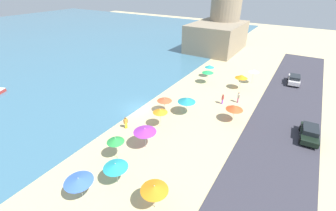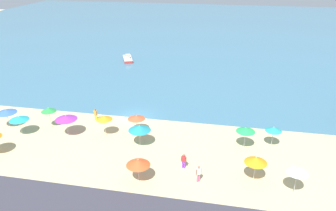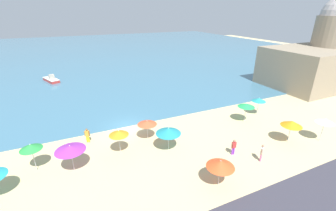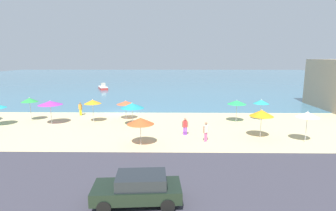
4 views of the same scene
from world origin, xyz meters
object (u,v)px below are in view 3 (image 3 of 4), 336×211
(beach_umbrella_7, at_px, (70,148))
(skiff_nearshore, at_px, (51,79))
(beach_umbrella_8, at_px, (168,131))
(beach_umbrella_10, at_px, (119,133))
(beach_umbrella_5, at_px, (221,164))
(beach_umbrella_9, at_px, (246,105))
(beach_umbrella_6, at_px, (147,123))
(beach_umbrella_12, at_px, (292,123))
(harbor_fortress, at_px, (323,55))
(bather_1, at_px, (87,135))
(beach_umbrella_1, at_px, (259,100))
(beach_umbrella_2, at_px, (325,121))
(beach_umbrella_4, at_px, (31,147))
(bather_0, at_px, (262,152))
(bather_2, at_px, (234,146))

(beach_umbrella_7, relative_size, skiff_nearshore, 0.52)
(beach_umbrella_8, distance_m, skiff_nearshore, 31.81)
(beach_umbrella_10, bearing_deg, beach_umbrella_5, -50.68)
(beach_umbrella_7, xyz_separation_m, beach_umbrella_9, (19.42, 1.16, -0.09))
(beach_umbrella_7, bearing_deg, beach_umbrella_6, 17.16)
(beach_umbrella_9, bearing_deg, beach_umbrella_12, -82.09)
(beach_umbrella_5, bearing_deg, harbor_fortress, 23.72)
(beach_umbrella_6, height_order, beach_umbrella_8, beach_umbrella_8)
(bather_1, bearing_deg, beach_umbrella_1, -5.94)
(beach_umbrella_2, relative_size, harbor_fortress, 0.16)
(beach_umbrella_6, xyz_separation_m, harbor_fortress, (34.94, 5.48, 3.42))
(beach_umbrella_2, xyz_separation_m, beach_umbrella_12, (-3.29, 1.16, -0.14))
(beach_umbrella_12, bearing_deg, beach_umbrella_10, 162.14)
(beach_umbrella_4, bearing_deg, beach_umbrella_10, -4.81)
(beach_umbrella_2, height_order, beach_umbrella_10, beach_umbrella_2)
(beach_umbrella_5, xyz_separation_m, beach_umbrella_9, (9.36, 7.57, 0.19))
(beach_umbrella_2, relative_size, bather_1, 1.65)
(beach_umbrella_12, bearing_deg, beach_umbrella_1, 71.76)
(beach_umbrella_2, height_order, bather_1, beach_umbrella_2)
(beach_umbrella_10, distance_m, bather_1, 4.43)
(beach_umbrella_10, distance_m, bather_0, 12.91)
(beach_umbrella_4, distance_m, bather_0, 19.52)
(beach_umbrella_2, bearing_deg, skiff_nearshore, 126.41)
(beach_umbrella_1, relative_size, skiff_nearshore, 0.48)
(beach_umbrella_5, bearing_deg, bather_1, 128.62)
(beach_umbrella_12, distance_m, bather_0, 5.15)
(beach_umbrella_1, height_order, beach_umbrella_4, beach_umbrella_4)
(skiff_nearshore, relative_size, harbor_fortress, 0.30)
(bather_0, bearing_deg, bather_2, 131.64)
(beach_umbrella_6, xyz_separation_m, bather_0, (7.94, -7.79, -0.95))
(bather_2, relative_size, harbor_fortress, 0.10)
(beach_umbrella_9, relative_size, beach_umbrella_10, 0.96)
(bather_0, xyz_separation_m, bather_1, (-13.72, 9.69, -0.06))
(beach_umbrella_1, bearing_deg, beach_umbrella_9, -163.15)
(beach_umbrella_4, bearing_deg, bather_1, 31.73)
(beach_umbrella_5, height_order, harbor_fortress, harbor_fortress)
(beach_umbrella_9, relative_size, bather_1, 1.54)
(beach_umbrella_10, height_order, bather_0, beach_umbrella_10)
(beach_umbrella_8, xyz_separation_m, beach_umbrella_12, (11.66, -3.89, 0.10))
(beach_umbrella_10, distance_m, harbor_fortress, 38.93)
(harbor_fortress, bearing_deg, beach_umbrella_8, -166.33)
(beach_umbrella_1, height_order, beach_umbrella_12, beach_umbrella_12)
(beach_umbrella_8, relative_size, bather_2, 1.53)
(skiff_nearshore, bearing_deg, beach_umbrella_2, -53.59)
(beach_umbrella_5, relative_size, beach_umbrella_9, 0.95)
(beach_umbrella_7, xyz_separation_m, bather_0, (15.32, -5.51, -1.31))
(beach_umbrella_7, bearing_deg, beach_umbrella_8, -3.10)
(beach_umbrella_2, distance_m, beach_umbrella_4, 27.26)
(beach_umbrella_1, bearing_deg, bather_1, 174.06)
(harbor_fortress, bearing_deg, beach_umbrella_10, -169.69)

